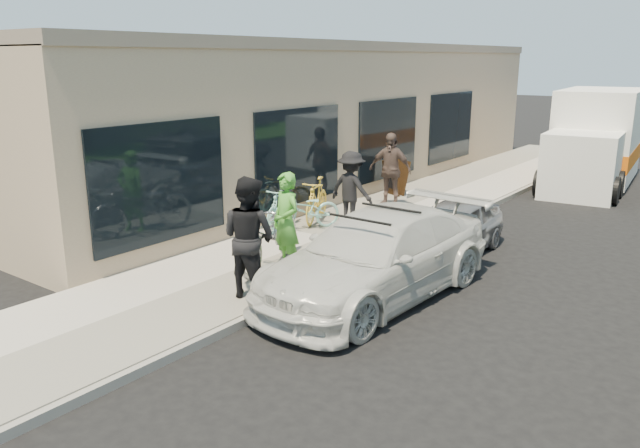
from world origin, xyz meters
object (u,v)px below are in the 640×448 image
Objects in this scene: sedan_silver at (452,228)px; cruiser_bike_a at (282,208)px; sandwich_board at (395,178)px; bystander_a at (351,189)px; bystander_b at (390,170)px; moving_truck at (595,143)px; woman_rider at (286,222)px; tandem_bike at (271,234)px; man_standing at (249,237)px; cruiser_bike_c at (317,200)px; sedan_white at (377,256)px; bike_rack at (283,210)px; cruiser_bike_b at (305,210)px.

sedan_silver is 3.72m from cruiser_bike_a.
sandwich_board is 0.56× the size of bystander_a.
bystander_b is at bearing -40.99° from sandwich_board.
moving_truck reaches higher than woman_rider.
tandem_bike is 1.18× the size of man_standing.
cruiser_bike_c is 2.40m from bystander_b.
moving_truck reaches higher than sedan_white.
sandwich_board is 0.50× the size of bystander_b.
man_standing is 4.04m from cruiser_bike_a.
moving_truck reaches higher than tandem_bike.
bystander_a is (1.03, 1.15, 0.36)m from cruiser_bike_a.
sandwich_board is at bearing 121.98° from sedan_white.
bystander_b is (0.76, 3.28, 0.46)m from cruiser_bike_a.
woman_rider is (1.66, -6.62, 0.40)m from sandwich_board.
bike_rack is at bearing -63.36° from sandwich_board.
sandwich_board is 0.41× the size of tandem_bike.
woman_rider is at bearing 106.64° from bystander_a.
sedan_silver is 2.62m from bystander_a.
man_standing is 1.16× the size of cruiser_bike_c.
bike_rack is 0.28× the size of sedan_silver.
moving_truck is 9.98m from cruiser_bike_c.
sedan_white is 4.02m from bystander_a.
bike_rack is 0.18× the size of sedan_white.
tandem_bike is 1.34× the size of cruiser_bike_b.
bystander_a reaches higher than bike_rack.
woman_rider is 0.94× the size of bystander_b.
sedan_silver is (3.25, 1.31, -0.15)m from bike_rack.
man_standing reaches higher than bystander_a.
cruiser_bike_c reaches higher than sedan_silver.
woman_rider is 2.71m from cruiser_bike_b.
bystander_a is (-0.81, 3.22, -0.04)m from woman_rider.
bystander_a is (0.85, -3.40, 0.36)m from sandwich_board.
cruiser_bike_b is 1.01× the size of bystander_a.
bystander_b is at bearing 118.14° from woman_rider.
sedan_silver is at bearing -22.20° from cruiser_bike_c.
sandwich_board is at bearing 69.18° from cruiser_bike_c.
bystander_a is at bearing -113.48° from moving_truck.
tandem_bike is (1.31, -6.63, 0.12)m from sandwich_board.
sandwich_board is 3.52m from bystander_a.
cruiser_bike_c reaches higher than cruiser_bike_b.
cruiser_bike_a is (-2.18, 3.37, -0.48)m from man_standing.
cruiser_bike_c is (-3.70, -9.25, -0.63)m from moving_truck.
sedan_white is (3.43, -6.46, 0.07)m from sandwich_board.
woman_rider is at bearing -105.45° from moving_truck.
tandem_bike is 1.51m from man_standing.
bike_rack is at bearing -70.86° from cruiser_bike_b.
cruiser_bike_b is at bearing -93.09° from cruiser_bike_c.
sandwich_board is 0.56× the size of cruiser_bike_c.
sedan_silver is 3.49m from woman_rider.
woman_rider reaches higher than tandem_bike.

